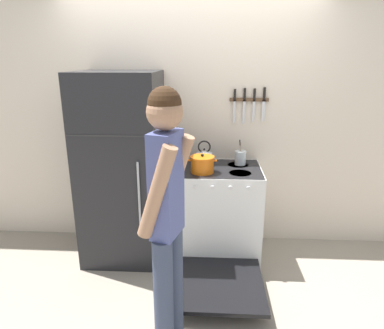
{
  "coord_description": "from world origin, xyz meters",
  "views": [
    {
      "loc": [
        0.2,
        -3.42,
        1.91
      ],
      "look_at": [
        0.03,
        -0.47,
        0.99
      ],
      "focal_mm": 32.0,
      "sensor_mm": 36.0,
      "label": 1
    }
  ],
  "objects_px": {
    "person": "(167,213)",
    "refrigerator": "(123,168)",
    "stove_range": "(220,214)",
    "tea_kettle": "(204,157)",
    "dutch_oven_pot": "(202,164)",
    "utensil_jar": "(240,157)"
  },
  "relations": [
    {
      "from": "refrigerator",
      "to": "person",
      "type": "relative_size",
      "value": 1.02
    },
    {
      "from": "stove_range",
      "to": "dutch_oven_pot",
      "type": "height_order",
      "value": "dutch_oven_pot"
    },
    {
      "from": "stove_range",
      "to": "tea_kettle",
      "type": "distance_m",
      "value": 0.58
    },
    {
      "from": "refrigerator",
      "to": "person",
      "type": "xyz_separation_m",
      "value": [
        0.58,
        -1.18,
        0.11
      ]
    },
    {
      "from": "stove_range",
      "to": "person",
      "type": "distance_m",
      "value": 1.35
    },
    {
      "from": "stove_range",
      "to": "tea_kettle",
      "type": "xyz_separation_m",
      "value": [
        -0.16,
        0.17,
        0.53
      ]
    },
    {
      "from": "refrigerator",
      "to": "stove_range",
      "type": "bearing_deg",
      "value": -0.15
    },
    {
      "from": "utensil_jar",
      "to": "dutch_oven_pot",
      "type": "bearing_deg",
      "value": -144.63
    },
    {
      "from": "refrigerator",
      "to": "person",
      "type": "distance_m",
      "value": 1.32
    },
    {
      "from": "refrigerator",
      "to": "tea_kettle",
      "type": "bearing_deg",
      "value": 11.82
    },
    {
      "from": "refrigerator",
      "to": "stove_range",
      "type": "height_order",
      "value": "refrigerator"
    },
    {
      "from": "dutch_oven_pot",
      "to": "utensil_jar",
      "type": "relative_size",
      "value": 1.08
    },
    {
      "from": "refrigerator",
      "to": "dutch_oven_pot",
      "type": "distance_m",
      "value": 0.77
    },
    {
      "from": "refrigerator",
      "to": "utensil_jar",
      "type": "height_order",
      "value": "refrigerator"
    },
    {
      "from": "person",
      "to": "refrigerator",
      "type": "bearing_deg",
      "value": 42.67
    },
    {
      "from": "tea_kettle",
      "to": "person",
      "type": "relative_size",
      "value": 0.14
    },
    {
      "from": "refrigerator",
      "to": "tea_kettle",
      "type": "xyz_separation_m",
      "value": [
        0.78,
        0.16,
        0.08
      ]
    },
    {
      "from": "refrigerator",
      "to": "person",
      "type": "bearing_deg",
      "value": -63.79
    },
    {
      "from": "stove_range",
      "to": "person",
      "type": "xyz_separation_m",
      "value": [
        -0.36,
        -1.17,
        0.56
      ]
    },
    {
      "from": "stove_range",
      "to": "dutch_oven_pot",
      "type": "relative_size",
      "value": 5.14
    },
    {
      "from": "refrigerator",
      "to": "dutch_oven_pot",
      "type": "bearing_deg",
      "value": -6.74
    },
    {
      "from": "stove_range",
      "to": "person",
      "type": "height_order",
      "value": "person"
    }
  ]
}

